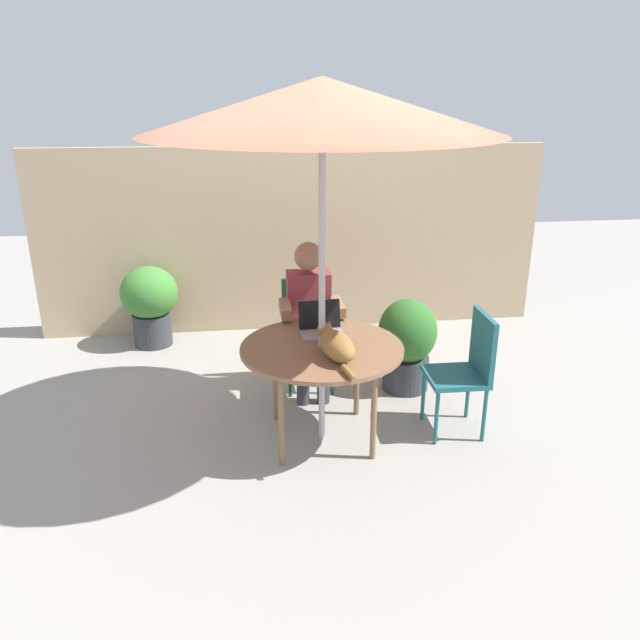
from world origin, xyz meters
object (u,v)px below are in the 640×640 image
at_px(patio_umbrella, 322,106).
at_px(cat, 336,345).
at_px(patio_table, 322,353).
at_px(laptop, 321,324).
at_px(potted_plant_near_fence, 150,301).
at_px(potted_plant_by_chair, 407,341).
at_px(chair_occupied, 308,324).
at_px(chair_empty, 468,364).
at_px(person_seated, 310,311).

xyz_separation_m(patio_umbrella, cat, (0.06, -0.18, -1.44)).
bearing_deg(patio_table, laptop, 84.60).
bearing_deg(potted_plant_near_fence, potted_plant_by_chair, -29.20).
relative_size(chair_occupied, potted_plant_by_chair, 1.15).
bearing_deg(chair_empty, potted_plant_by_chair, 109.35).
xyz_separation_m(patio_umbrella, potted_plant_near_fence, (-1.39, 1.90, -1.78)).
xyz_separation_m(chair_empty, laptop, (-1.01, 0.27, 0.25)).
bearing_deg(chair_occupied, laptop, -87.86).
relative_size(patio_umbrella, potted_plant_by_chair, 3.12).
height_order(chair_empty, potted_plant_near_fence, chair_empty).
height_order(chair_occupied, chair_empty, same).
height_order(laptop, cat, laptop).
bearing_deg(person_seated, chair_occupied, 90.00).
xyz_separation_m(patio_umbrella, chair_empty, (1.03, -0.02, -1.71)).
relative_size(laptop, cat, 0.49).
bearing_deg(potted_plant_near_fence, patio_umbrella, -53.82).
relative_size(potted_plant_near_fence, potted_plant_by_chair, 1.01).
height_order(cat, potted_plant_near_fence, cat).
height_order(chair_empty, laptop, laptop).
distance_m(patio_umbrella, laptop, 1.48).
xyz_separation_m(potted_plant_near_fence, potted_plant_by_chair, (2.18, -1.22, -0.03)).
height_order(patio_umbrella, chair_occupied, patio_umbrella).
bearing_deg(chair_occupied, cat, -86.63).
xyz_separation_m(laptop, potted_plant_near_fence, (-1.42, 1.65, -0.32)).
bearing_deg(cat, chair_empty, 9.88).
height_order(chair_empty, person_seated, person_seated).
xyz_separation_m(patio_table, potted_plant_by_chair, (0.78, 0.69, -0.24)).
height_order(person_seated, laptop, person_seated).
distance_m(patio_table, patio_umbrella, 1.58).
distance_m(patio_table, chair_empty, 1.04).
relative_size(patio_table, potted_plant_by_chair, 1.44).
relative_size(patio_table, patio_umbrella, 0.46).
relative_size(patio_table, cat, 1.69).
bearing_deg(cat, laptop, 95.18).
relative_size(patio_table, potted_plant_near_fence, 1.42).
height_order(patio_umbrella, person_seated, patio_umbrella).
xyz_separation_m(chair_empty, potted_plant_by_chair, (-0.25, 0.70, -0.10)).
bearing_deg(person_seated, patio_table, -90.00).
bearing_deg(cat, chair_occupied, 93.37).
distance_m(patio_table, potted_plant_by_chair, 1.07).
bearing_deg(chair_empty, chair_occupied, 138.06).
height_order(patio_umbrella, potted_plant_near_fence, patio_umbrella).
height_order(chair_occupied, person_seated, person_seated).
bearing_deg(cat, patio_umbrella, 109.34).
distance_m(chair_empty, laptop, 1.07).
bearing_deg(laptop, person_seated, 92.82).
bearing_deg(patio_umbrella, potted_plant_by_chair, 41.38).
bearing_deg(patio_table, potted_plant_near_fence, 126.18).
distance_m(chair_empty, person_seated, 1.30).
height_order(patio_table, potted_plant_near_fence, potted_plant_near_fence).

